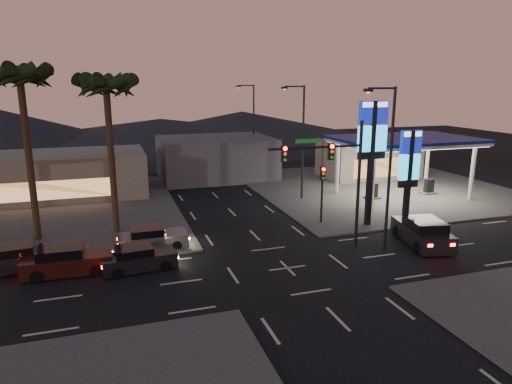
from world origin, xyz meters
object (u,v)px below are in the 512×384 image
object	(u,v)px
pylon_sign_tall	(372,139)
suv_station	(423,232)
pylon_sign_short	(409,163)
car_lane_b_front	(152,239)
car_lane_a_front	(138,259)
car_lane_b_mid	(17,258)
gas_station	(405,142)
car_lane_a_mid	(67,261)
traffic_signal_mast	(334,167)

from	to	relation	value
pylon_sign_tall	suv_station	size ratio (longest dim) A/B	1.65
pylon_sign_short	car_lane_b_front	distance (m)	18.43
car_lane_a_front	car_lane_b_mid	bearing A→B (deg)	162.66
suv_station	gas_station	bearing A→B (deg)	60.63
car_lane_a_mid	car_lane_b_mid	distance (m)	2.96
pylon_sign_tall	car_lane_b_front	size ratio (longest dim) A/B	2.04
car_lane_a_mid	car_lane_b_mid	bearing A→B (deg)	153.32
gas_station	suv_station	bearing A→B (deg)	-119.37
traffic_signal_mast	car_lane_a_mid	xyz separation A→B (m)	(-15.53, 1.15, -4.50)
traffic_signal_mast	car_lane_b_mid	bearing A→B (deg)	172.25
gas_station	car_lane_a_mid	size ratio (longest dim) A/B	2.51
gas_station	car_lane_a_front	distance (m)	26.23
pylon_sign_tall	car_lane_b_front	bearing A→B (deg)	179.78
traffic_signal_mast	car_lane_a_front	distance (m)	12.66
traffic_signal_mast	car_lane_b_front	distance (m)	12.18
traffic_signal_mast	car_lane_b_mid	size ratio (longest dim) A/B	1.73
gas_station	pylon_sign_tall	size ratio (longest dim) A/B	1.36
pylon_sign_tall	car_lane_b_mid	size ratio (longest dim) A/B	1.94
pylon_sign_tall	suv_station	xyz separation A→B (m)	(1.31, -4.50, -5.60)
pylon_sign_short	traffic_signal_mast	bearing A→B (deg)	-160.87
gas_station	car_lane_a_front	size ratio (longest dim) A/B	2.84
car_lane_b_mid	car_lane_b_front	bearing A→B (deg)	8.37
car_lane_a_mid	car_lane_b_front	distance (m)	5.39
car_lane_a_front	car_lane_b_mid	xyz separation A→B (m)	(-6.39, 1.99, 0.05)
gas_station	traffic_signal_mast	bearing A→B (deg)	-140.72
suv_station	car_lane_b_mid	bearing A→B (deg)	171.86
car_lane_a_front	suv_station	bearing A→B (deg)	-4.71
car_lane_a_front	suv_station	size ratio (longest dim) A/B	0.79
car_lane_b_front	car_lane_b_mid	xyz separation A→B (m)	(-7.46, -1.10, 0.02)
gas_station	car_lane_a_mid	world-z (taller)	gas_station
pylon_sign_short	car_lane_a_mid	world-z (taller)	pylon_sign_short
gas_station	suv_station	world-z (taller)	gas_station
pylon_sign_tall	car_lane_b_mid	xyz separation A→B (m)	(-22.92, -1.04, -5.71)
gas_station	traffic_signal_mast	size ratio (longest dim) A/B	1.53
gas_station	pylon_sign_short	distance (m)	9.02
pylon_sign_short	car_lane_b_front	world-z (taller)	pylon_sign_short
car_lane_a_front	pylon_sign_short	bearing A→B (deg)	6.10
gas_station	car_lane_b_mid	world-z (taller)	gas_station
traffic_signal_mast	car_lane_b_front	xyz separation A→B (m)	(-10.72, 3.57, -4.56)
traffic_signal_mast	car_lane_a_front	world-z (taller)	traffic_signal_mast
car_lane_b_mid	pylon_sign_short	bearing A→B (deg)	0.09
traffic_signal_mast	car_lane_a_mid	distance (m)	16.21
traffic_signal_mast	car_lane_a_front	size ratio (longest dim) A/B	1.86
suv_station	pylon_sign_short	bearing A→B (deg)	71.22
car_lane_b_front	traffic_signal_mast	bearing A→B (deg)	-18.43
pylon_sign_tall	car_lane_a_mid	world-z (taller)	pylon_sign_tall
car_lane_a_mid	car_lane_b_front	size ratio (longest dim) A/B	1.10
pylon_sign_tall	car_lane_b_front	world-z (taller)	pylon_sign_tall
car_lane_b_front	suv_station	bearing A→B (deg)	-15.22
gas_station	pylon_sign_tall	xyz separation A→B (m)	(-7.50, -6.50, 1.31)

